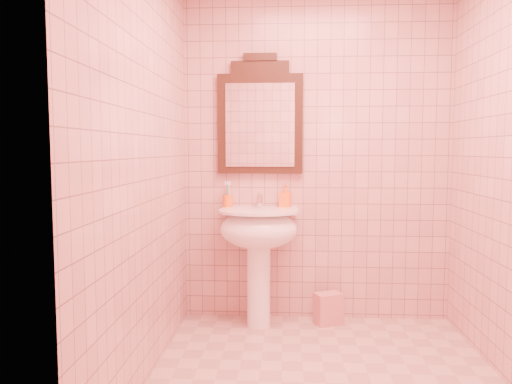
# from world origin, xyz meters

# --- Properties ---
(floor) EXTENTS (2.20, 2.20, 0.00)m
(floor) POSITION_xyz_m (0.00, 0.00, 0.00)
(floor) COLOR #C6A48F
(floor) RESTS_ON ground
(back_wall) EXTENTS (2.00, 0.02, 2.50)m
(back_wall) POSITION_xyz_m (0.00, 1.10, 1.25)
(back_wall) COLOR #CF9991
(back_wall) RESTS_ON floor
(pedestal_sink) EXTENTS (0.58, 0.58, 0.86)m
(pedestal_sink) POSITION_xyz_m (-0.42, 0.87, 0.66)
(pedestal_sink) COLOR white
(pedestal_sink) RESTS_ON floor
(faucet) EXTENTS (0.04, 0.16, 0.11)m
(faucet) POSITION_xyz_m (-0.42, 1.01, 0.92)
(faucet) COLOR white
(faucet) RESTS_ON pedestal_sink
(mirror) EXTENTS (0.64, 0.06, 0.89)m
(mirror) POSITION_xyz_m (-0.42, 1.07, 1.53)
(mirror) COLOR black
(mirror) RESTS_ON back_wall
(toothbrush_cup) EXTENTS (0.07, 0.07, 0.17)m
(toothbrush_cup) POSITION_xyz_m (-0.66, 1.02, 0.91)
(toothbrush_cup) COLOR orange
(toothbrush_cup) RESTS_ON pedestal_sink
(soap_dispenser) EXTENTS (0.10, 0.10, 0.17)m
(soap_dispenser) POSITION_xyz_m (-0.23, 1.03, 0.95)
(soap_dispenser) COLOR orange
(soap_dispenser) RESTS_ON pedestal_sink
(towel) EXTENTS (0.22, 0.19, 0.23)m
(towel) POSITION_xyz_m (0.09, 0.95, 0.12)
(towel) COLOR tan
(towel) RESTS_ON floor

